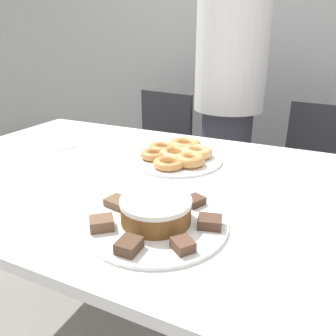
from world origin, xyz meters
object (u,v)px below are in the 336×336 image
at_px(plate_cake, 156,223).
at_px(frosted_cake, 156,210).
at_px(person_standing, 229,101).
at_px(office_chair_left, 154,164).
at_px(plate_donuts, 176,159).
at_px(napkin, 62,145).
at_px(office_chair_right, 311,191).

xyz_separation_m(plate_cake, frosted_cake, (0.00, 0.00, 0.04)).
distance_m(person_standing, office_chair_left, 0.67).
height_order(office_chair_left, plate_cake, office_chair_left).
height_order(plate_cake, plate_donuts, same).
distance_m(office_chair_left, frosted_cake, 1.41).
bearing_deg(napkin, plate_cake, -31.02).
relative_size(office_chair_right, frosted_cake, 4.89).
bearing_deg(napkin, person_standing, 57.92).
height_order(office_chair_right, frosted_cake, office_chair_right).
xyz_separation_m(person_standing, plate_donuts, (0.01, -0.75, -0.09)).
height_order(plate_donuts, frosted_cake, frosted_cake).
height_order(office_chair_left, office_chair_right, same).
xyz_separation_m(plate_donuts, napkin, (-0.51, -0.05, -0.00)).
bearing_deg(office_chair_right, plate_donuts, -116.08).
bearing_deg(plate_donuts, plate_cake, -72.28).
distance_m(office_chair_left, plate_cake, 1.40).
height_order(person_standing, office_chair_left, person_standing).
bearing_deg(plate_cake, office_chair_right, 73.53).
bearing_deg(office_chair_left, plate_cake, -52.08).
bearing_deg(frosted_cake, office_chair_right, 73.53).
relative_size(person_standing, office_chair_right, 1.91).
bearing_deg(person_standing, plate_cake, -82.88).
bearing_deg(person_standing, napkin, -122.08).
distance_m(office_chair_right, plate_cake, 1.29).
distance_m(plate_cake, napkin, 0.76).
distance_m(office_chair_left, plate_donuts, 0.97).
distance_m(plate_donuts, napkin, 0.51).
relative_size(plate_cake, napkin, 2.62).
xyz_separation_m(office_chair_left, frosted_cake, (0.63, -1.19, 0.40)).
height_order(plate_cake, napkin, plate_cake).
bearing_deg(office_chair_left, plate_donuts, -46.86).
xyz_separation_m(office_chair_left, plate_cake, (0.63, -1.19, 0.37)).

